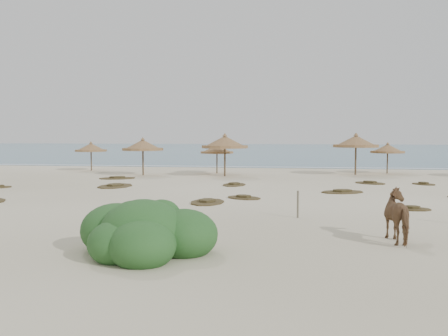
{
  "coord_description": "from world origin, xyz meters",
  "views": [
    {
      "loc": [
        2.3,
        -20.44,
        3.17
      ],
      "look_at": [
        -1.49,
        5.0,
        1.38
      ],
      "focal_mm": 40.0,
      "sensor_mm": 36.0,
      "label": 1
    }
  ],
  "objects_px": {
    "palapa_1": "(143,146)",
    "bush": "(144,234)",
    "palapa_0": "(91,148)",
    "horse": "(401,216)"
  },
  "relations": [
    {
      "from": "palapa_0",
      "to": "horse",
      "type": "height_order",
      "value": "palapa_0"
    },
    {
      "from": "palapa_0",
      "to": "palapa_1",
      "type": "bearing_deg",
      "value": -33.72
    },
    {
      "from": "palapa_1",
      "to": "bush",
      "type": "height_order",
      "value": "palapa_1"
    },
    {
      "from": "palapa_1",
      "to": "horse",
      "type": "distance_m",
      "value": 25.81
    },
    {
      "from": "horse",
      "to": "bush",
      "type": "height_order",
      "value": "horse"
    },
    {
      "from": "palapa_0",
      "to": "horse",
      "type": "relative_size",
      "value": 1.83
    },
    {
      "from": "bush",
      "to": "horse",
      "type": "bearing_deg",
      "value": 20.37
    },
    {
      "from": "horse",
      "to": "palapa_1",
      "type": "bearing_deg",
      "value": -66.15
    },
    {
      "from": "palapa_0",
      "to": "palapa_1",
      "type": "relative_size",
      "value": 0.87
    },
    {
      "from": "palapa_0",
      "to": "palapa_1",
      "type": "height_order",
      "value": "palapa_1"
    }
  ]
}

